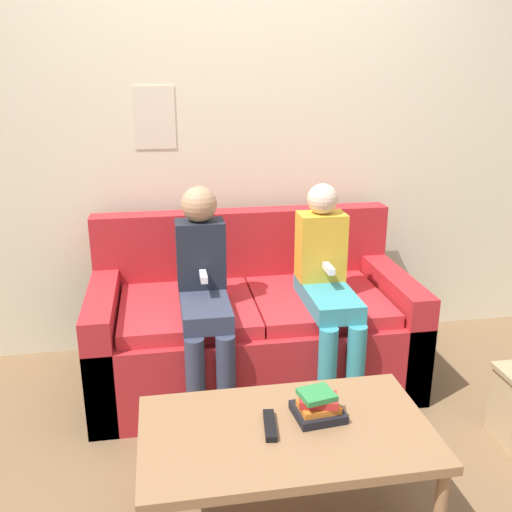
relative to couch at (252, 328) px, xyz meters
The scene contains 8 objects.
ground_plane 0.62m from the couch, 90.00° to the right, with size 10.00×10.00×0.00m, color brown.
wall_back 1.13m from the couch, 90.01° to the left, with size 8.00×0.06×2.60m.
couch is the anchor object (origin of this frame).
coffee_table 1.11m from the couch, 92.94° to the right, with size 1.03×0.59×0.43m.
person_left 0.47m from the couch, 143.05° to the right, with size 0.24×0.57×1.10m.
person_right 0.52m from the couch, 30.42° to the right, with size 0.24×0.57×1.09m.
tv_remote 1.11m from the couch, 95.92° to the right, with size 0.06×0.17×0.02m.
book_stack 1.07m from the couch, 86.11° to the right, with size 0.19×0.18×0.11m.
Camera 1 is at (-0.45, -2.24, 1.65)m, focal length 40.00 mm.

